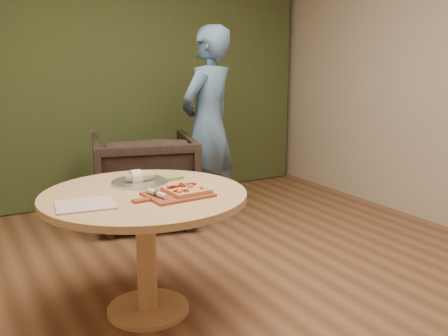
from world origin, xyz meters
TOP-DOWN VIEW (x-y plane):
  - room_shell at (0.00, 0.00)m, footprint 5.04×6.04m
  - curtain at (0.00, 2.90)m, footprint 4.80×0.14m
  - pedestal_table at (-0.42, 0.41)m, footprint 1.19×1.19m
  - pizza_paddle at (-0.29, 0.25)m, footprint 0.45×0.30m
  - flatbread_pizza at (-0.23, 0.25)m, footprint 0.23×0.23m
  - cutlery_roll at (-0.41, 0.25)m, footprint 0.06×0.20m
  - newspaper at (-0.79, 0.31)m, footprint 0.33×0.29m
  - serving_tray at (-0.37, 0.62)m, footprint 0.36×0.36m
  - bread_roll at (-0.38, 0.62)m, footprint 0.19×0.09m
  - green_packet at (-0.15, 0.62)m, footprint 0.13×0.11m
  - armchair at (0.17, 2.00)m, footprint 1.07×1.03m
  - person_standing at (0.75, 1.83)m, footprint 0.78×0.68m

SIDE VIEW (x-z plane):
  - armchair at x=0.17m, z-range 0.00..0.91m
  - pedestal_table at x=-0.42m, z-range 0.23..0.98m
  - newspaper at x=-0.79m, z-range 0.75..0.76m
  - serving_tray at x=-0.37m, z-range 0.75..0.77m
  - pizza_paddle at x=-0.29m, z-range 0.75..0.77m
  - green_packet at x=-0.15m, z-range 0.75..0.77m
  - flatbread_pizza at x=-0.23m, z-range 0.76..0.80m
  - cutlery_roll at x=-0.41m, z-range 0.76..0.80m
  - bread_roll at x=-0.38m, z-range 0.75..0.84m
  - person_standing at x=0.75m, z-range 0.00..1.79m
  - room_shell at x=0.00m, z-range -0.02..2.82m
  - curtain at x=0.00m, z-range 0.01..2.79m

